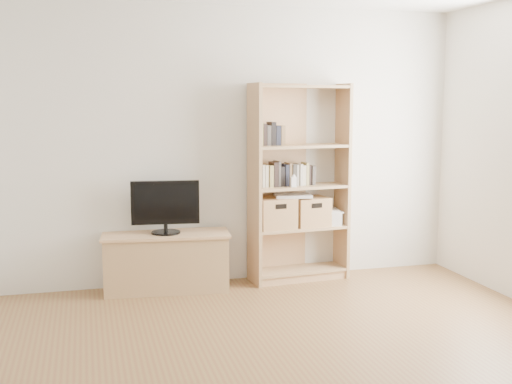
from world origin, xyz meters
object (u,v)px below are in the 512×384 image
object	(u,v)px
basket_left	(275,213)
basket_right	(310,211)
bookshelf	(299,183)
laptop	(293,196)
tv_stand	(166,263)
television	(165,207)
baby_monitor	(294,182)

from	to	relation	value
basket_left	basket_right	xyz separation A→B (m)	(0.37, 0.03, -0.01)
bookshelf	laptop	size ratio (longest dim) A/B	5.48
tv_stand	laptop	xyz separation A→B (m)	(1.22, 0.02, 0.57)
basket_right	bookshelf	bearing A→B (deg)	174.77
television	basket_left	world-z (taller)	television
tv_stand	laptop	size ratio (longest dim) A/B	3.21
basket_right	laptop	distance (m)	0.25
tv_stand	television	bearing A→B (deg)	0.00
tv_stand	baby_monitor	size ratio (longest dim) A/B	11.40
television	baby_monitor	distance (m)	1.21
basket_left	bookshelf	bearing A→B (deg)	-0.27
tv_stand	baby_monitor	distance (m)	1.39
laptop	television	bearing A→B (deg)	-169.75
television	bookshelf	bearing A→B (deg)	8.20
television	baby_monitor	size ratio (longest dim) A/B	6.30
baby_monitor	basket_left	size ratio (longest dim) A/B	0.28
tv_stand	basket_left	bearing A→B (deg)	6.62
laptop	baby_monitor	bearing A→B (deg)	-95.89
baby_monitor	basket_right	distance (m)	0.39
television	basket_right	bearing A→B (deg)	8.27
laptop	basket_right	bearing A→B (deg)	16.14
television	laptop	xyz separation A→B (m)	(1.22, 0.02, 0.06)
basket_left	basket_right	world-z (taller)	basket_left
television	baby_monitor	bearing A→B (deg)	2.87
bookshelf	television	distance (m)	1.30
baby_monitor	laptop	distance (m)	0.17
tv_stand	television	xyz separation A→B (m)	(0.00, 0.00, 0.52)
tv_stand	basket_right	distance (m)	1.46
baby_monitor	basket_left	bearing A→B (deg)	150.76
tv_stand	bookshelf	distance (m)	1.46
tv_stand	television	size ratio (longest dim) A/B	1.81
tv_stand	basket_right	size ratio (longest dim) A/B	3.30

